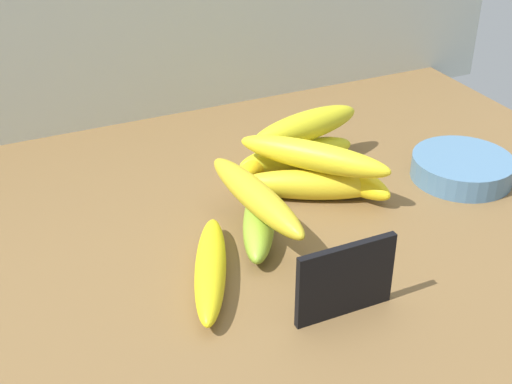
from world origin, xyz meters
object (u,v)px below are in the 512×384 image
(banana_1, at_px, (272,153))
(banana_5, at_px, (297,155))
(banana_0, at_px, (312,185))
(banana_6, at_px, (313,156))
(chalkboard_sign, at_px, (345,282))
(fruit_bowl, at_px, (462,168))
(banana_2, at_px, (211,268))
(banana_7, at_px, (306,126))
(banana_3, at_px, (260,223))
(banana_8, at_px, (257,197))
(banana_4, at_px, (334,170))

(banana_1, bearing_deg, banana_5, -44.52)
(banana_0, height_order, banana_6, banana_6)
(banana_1, distance_m, banana_5, 0.04)
(chalkboard_sign, relative_size, banana_1, 0.56)
(fruit_bowl, height_order, banana_1, banana_1)
(banana_0, relative_size, banana_2, 1.00)
(banana_7, bearing_deg, banana_3, -134.12)
(banana_0, height_order, banana_8, banana_8)
(banana_3, distance_m, banana_4, 0.16)
(banana_6, bearing_deg, banana_7, 68.66)
(chalkboard_sign, distance_m, banana_6, 0.24)
(banana_5, bearing_deg, chalkboard_sign, -108.68)
(banana_8, bearing_deg, banana_0, 27.54)
(fruit_bowl, relative_size, banana_4, 0.72)
(fruit_bowl, xyz_separation_m, banana_4, (-0.17, 0.06, 0.01))
(banana_5, relative_size, banana_8, 0.86)
(banana_5, xyz_separation_m, banana_7, (0.01, 0.00, 0.04))
(banana_0, height_order, banana_4, banana_4)
(banana_1, bearing_deg, chalkboard_sign, -103.08)
(banana_2, relative_size, banana_6, 0.92)
(banana_8, bearing_deg, banana_1, 58.56)
(banana_0, bearing_deg, banana_8, -152.46)
(fruit_bowl, relative_size, banana_7, 0.76)
(banana_3, xyz_separation_m, banana_8, (-0.00, 0.00, 0.04))
(banana_1, bearing_deg, fruit_bowl, -33.67)
(banana_6, bearing_deg, banana_1, 95.16)
(banana_1, height_order, banana_7, banana_7)
(banana_3, distance_m, banana_5, 0.18)
(banana_4, relative_size, banana_5, 1.10)
(banana_6, xyz_separation_m, banana_8, (-0.11, -0.06, -0.00))
(banana_2, bearing_deg, chalkboard_sign, -45.30)
(banana_5, height_order, banana_8, banana_8)
(banana_6, bearing_deg, banana_4, 20.24)
(chalkboard_sign, xyz_separation_m, banana_8, (-0.02, 0.16, 0.02))
(fruit_bowl, relative_size, banana_2, 0.72)
(banana_5, bearing_deg, banana_3, -131.40)
(chalkboard_sign, bearing_deg, banana_4, 61.91)
(banana_1, relative_size, banana_8, 0.97)
(fruit_bowl, distance_m, banana_5, 0.23)
(banana_8, bearing_deg, banana_4, 26.65)
(banana_5, bearing_deg, banana_2, -137.02)
(banana_5, bearing_deg, banana_0, -104.08)
(banana_1, height_order, banana_4, banana_4)
(banana_1, distance_m, banana_2, 0.28)
(banana_0, xyz_separation_m, banana_8, (-0.10, -0.05, 0.04))
(banana_1, height_order, banana_3, banana_3)
(fruit_bowl, xyz_separation_m, banana_2, (-0.40, -0.07, 0.00))
(fruit_bowl, distance_m, banana_6, 0.22)
(chalkboard_sign, height_order, fruit_bowl, chalkboard_sign)
(chalkboard_sign, bearing_deg, fruit_bowl, 31.05)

